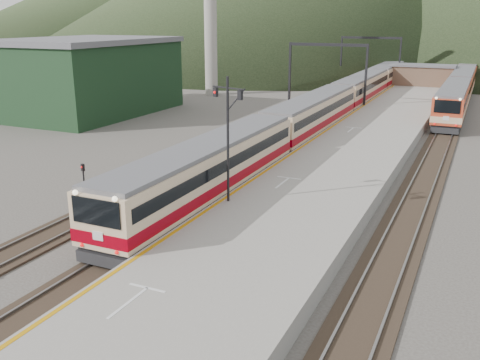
% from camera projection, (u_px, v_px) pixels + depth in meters
% --- Properties ---
extents(track_main, '(2.60, 200.00, 0.23)m').
position_uv_depth(track_main, '(310.00, 136.00, 50.58)').
color(track_main, black).
rests_on(track_main, ground).
extents(track_far, '(2.60, 200.00, 0.23)m').
position_uv_depth(track_far, '(262.00, 132.00, 52.57)').
color(track_far, black).
rests_on(track_far, ground).
extents(track_second, '(2.60, 200.00, 0.23)m').
position_uv_depth(track_second, '(439.00, 148.00, 46.00)').
color(track_second, black).
rests_on(track_second, ground).
extents(platform, '(8.00, 100.00, 1.00)m').
position_uv_depth(platform, '(365.00, 141.00, 46.48)').
color(platform, gray).
rests_on(platform, ground).
extents(gantry_near, '(9.55, 0.25, 8.00)m').
position_uv_depth(gantry_near, '(327.00, 64.00, 63.16)').
color(gantry_near, black).
rests_on(gantry_near, ground).
extents(gantry_far, '(9.55, 0.25, 8.00)m').
position_uv_depth(gantry_far, '(370.00, 52.00, 84.91)').
color(gantry_far, black).
rests_on(gantry_far, ground).
extents(warehouse, '(14.50, 20.50, 8.60)m').
position_uv_depth(warehouse, '(86.00, 76.00, 62.23)').
color(warehouse, black).
rests_on(warehouse, ground).
extents(station_shed, '(9.40, 4.40, 3.10)m').
position_uv_depth(station_shed, '(422.00, 75.00, 80.68)').
color(station_shed, brown).
rests_on(station_shed, platform).
extents(main_train, '(3.06, 104.95, 3.74)m').
position_uv_depth(main_train, '(361.00, 88.00, 68.78)').
color(main_train, '#D2B28A').
rests_on(main_train, track_main).
extents(second_train, '(2.85, 58.43, 3.48)m').
position_uv_depth(second_train, '(463.00, 83.00, 75.72)').
color(second_train, '#BF4023').
rests_on(second_train, track_second).
extents(signal_mast, '(2.11, 0.80, 6.89)m').
position_uv_depth(signal_mast, '(228.00, 127.00, 28.66)').
color(signal_mast, black).
rests_on(signal_mast, platform).
extents(short_signal_b, '(0.26, 0.23, 2.27)m').
position_uv_depth(short_signal_b, '(254.00, 131.00, 46.15)').
color(short_signal_b, black).
rests_on(short_signal_b, ground).
extents(short_signal_c, '(0.26, 0.23, 2.27)m').
position_uv_depth(short_signal_c, '(84.00, 177.00, 32.82)').
color(short_signal_c, black).
rests_on(short_signal_c, ground).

